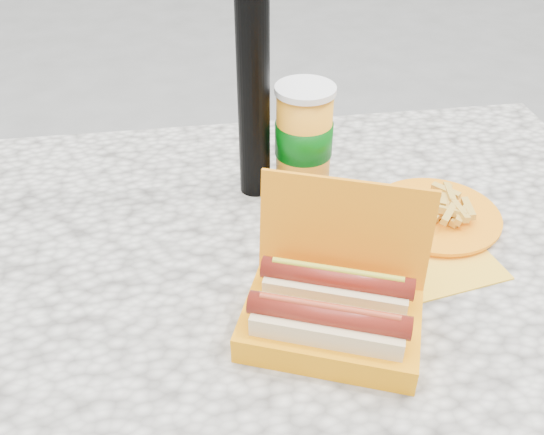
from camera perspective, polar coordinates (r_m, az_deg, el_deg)
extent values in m
cube|color=beige|center=(0.91, -0.27, -4.13)|extent=(1.20, 0.80, 0.05)
cylinder|color=black|center=(1.44, -22.55, -9.41)|extent=(0.07, 0.07, 0.70)
cylinder|color=black|center=(1.50, 17.35, -5.61)|extent=(0.07, 0.07, 0.70)
cube|color=orange|center=(0.76, 5.52, -10.01)|extent=(0.25, 0.21, 0.04)
cube|color=orange|center=(0.76, 6.81, -1.19)|extent=(0.21, 0.10, 0.14)
cube|color=beige|center=(0.72, 5.23, -10.61)|extent=(0.18, 0.11, 0.04)
cylinder|color=maroon|center=(0.70, 5.35, -9.12)|extent=(0.18, 0.10, 0.03)
cylinder|color=#AC381D|center=(0.69, 5.41, -8.38)|extent=(0.15, 0.07, 0.01)
cube|color=beige|center=(0.76, 5.99, -7.17)|extent=(0.18, 0.11, 0.04)
cylinder|color=maroon|center=(0.75, 6.12, -5.68)|extent=(0.18, 0.10, 0.03)
cylinder|color=gold|center=(0.74, 6.18, -4.94)|extent=(0.15, 0.07, 0.01)
cube|color=yellow|center=(0.91, 15.06, -3.52)|extent=(0.18, 0.18, 0.00)
cylinder|color=orange|center=(0.98, 15.10, 0.15)|extent=(0.19, 0.19, 0.01)
cylinder|color=orange|center=(0.97, 15.13, 0.32)|extent=(0.20, 0.20, 0.01)
cube|color=gold|center=(0.96, 14.65, 1.48)|extent=(0.05, 0.03, 0.01)
cube|color=gold|center=(0.95, 17.46, 0.25)|extent=(0.04, 0.05, 0.01)
cube|color=gold|center=(0.95, 14.05, 0.34)|extent=(0.04, 0.04, 0.01)
cube|color=gold|center=(0.98, 16.12, 1.44)|extent=(0.02, 0.05, 0.01)
cube|color=gold|center=(0.95, 16.43, 0.53)|extent=(0.05, 0.04, 0.01)
cube|color=gold|center=(0.96, 16.31, 0.47)|extent=(0.05, 0.02, 0.01)
cube|color=gold|center=(0.94, 16.27, 0.31)|extent=(0.04, 0.05, 0.01)
cube|color=gold|center=(0.96, 16.96, 0.59)|extent=(0.02, 0.05, 0.01)
cube|color=gold|center=(0.96, 17.32, -0.01)|extent=(0.04, 0.04, 0.01)
cube|color=gold|center=(0.99, 16.33, 2.23)|extent=(0.02, 0.05, 0.01)
cube|color=gold|center=(0.97, 17.99, 0.81)|extent=(0.02, 0.05, 0.01)
cube|color=gold|center=(1.00, 16.09, 2.07)|extent=(0.04, 0.05, 0.01)
cube|color=gold|center=(0.95, 13.45, 0.61)|extent=(0.04, 0.04, 0.01)
cube|color=gold|center=(1.00, 16.04, 2.41)|extent=(0.04, 0.04, 0.01)
cube|color=gold|center=(0.98, 14.11, 1.55)|extent=(0.05, 0.01, 0.01)
cube|color=gold|center=(0.95, 17.26, 0.57)|extent=(0.01, 0.05, 0.01)
ellipsoid|color=#AC381D|center=(0.99, 12.63, 1.92)|extent=(0.04, 0.04, 0.01)
cube|color=#A91112|center=(0.97, 15.61, 1.39)|extent=(0.07, 0.05, 0.00)
cylinder|color=#FF9E1E|center=(0.99, 3.00, 7.20)|extent=(0.09, 0.09, 0.17)
cylinder|color=#024F09|center=(0.98, 3.01, 7.46)|extent=(0.09, 0.09, 0.05)
cylinder|color=white|center=(0.95, 3.17, 11.93)|extent=(0.10, 0.10, 0.01)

